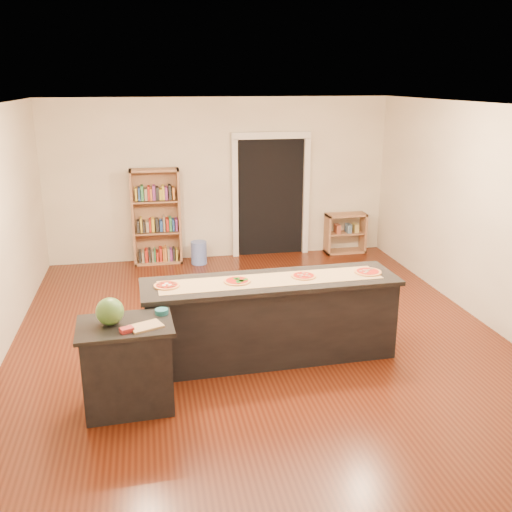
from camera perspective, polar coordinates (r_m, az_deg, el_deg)
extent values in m
cube|color=#F0E6CA|center=(6.70, 0.32, 2.77)|extent=(6.00, 7.00, 2.80)
cube|color=#4D1D0D|center=(7.18, 0.31, -8.09)|extent=(6.00, 7.00, 0.01)
cube|color=white|center=(6.50, 0.35, 14.78)|extent=(6.00, 7.00, 0.01)
cube|color=black|center=(10.29, 1.46, 5.88)|extent=(1.20, 0.02, 2.10)
cube|color=silver|center=(10.13, -2.10, 5.69)|extent=(0.10, 0.08, 2.10)
cube|color=silver|center=(10.40, 5.03, 5.94)|extent=(0.10, 0.08, 2.10)
cube|color=silver|center=(10.09, 1.56, 11.97)|extent=(1.40, 0.08, 0.12)
cube|color=black|center=(6.52, 1.46, -6.51)|extent=(2.79, 0.70, 0.90)
cube|color=black|center=(6.35, 1.50, -2.60)|extent=(2.87, 0.78, 0.05)
cube|color=black|center=(5.72, -12.69, -10.85)|extent=(0.81, 0.58, 0.84)
cube|color=black|center=(5.53, -12.99, -6.81)|extent=(0.89, 0.65, 0.04)
cube|color=#A2724E|center=(9.93, -9.94, 3.87)|extent=(0.82, 0.29, 1.65)
cube|color=#A2724E|center=(10.64, 8.92, 2.28)|extent=(0.73, 0.31, 0.73)
cylinder|color=#617DD8|center=(9.94, -5.73, 0.33)|extent=(0.27, 0.27, 0.40)
cube|color=tan|center=(6.33, 1.52, -2.39)|extent=(2.50, 0.52, 0.00)
sphere|color=#144214|center=(5.49, -14.41, -5.39)|extent=(0.26, 0.26, 0.26)
cube|color=tan|center=(5.41, -10.96, -6.92)|extent=(0.35, 0.29, 0.02)
cube|color=maroon|center=(5.34, -12.80, -7.21)|extent=(0.14, 0.12, 0.04)
cylinder|color=#195966|center=(5.67, -9.42, -5.51)|extent=(0.13, 0.13, 0.05)
cylinder|color=tan|center=(6.20, -8.91, -2.93)|extent=(0.30, 0.30, 0.02)
cylinder|color=#A5190C|center=(6.20, -8.92, -2.86)|extent=(0.25, 0.25, 0.00)
cylinder|color=tan|center=(6.26, -1.91, -2.52)|extent=(0.32, 0.32, 0.02)
cylinder|color=#A5190C|center=(6.26, -1.91, -2.45)|extent=(0.26, 0.26, 0.00)
cylinder|color=tan|center=(6.44, 4.78, -2.01)|extent=(0.27, 0.27, 0.02)
cylinder|color=#A5190C|center=(6.44, 4.79, -1.93)|extent=(0.22, 0.22, 0.00)
cylinder|color=tan|center=(6.68, 11.12, -1.57)|extent=(0.32, 0.32, 0.02)
cylinder|color=#A5190C|center=(6.68, 11.12, -1.50)|extent=(0.26, 0.26, 0.00)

